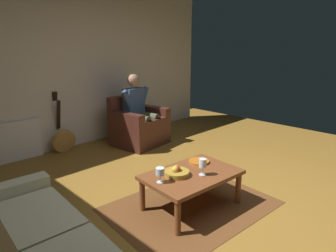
# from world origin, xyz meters

# --- Properties ---
(ground_plane) EXTENTS (7.44, 7.44, 0.00)m
(ground_plane) POSITION_xyz_m (0.00, 0.00, 0.00)
(ground_plane) COLOR brown
(wall_back) EXTENTS (5.69, 0.06, 2.69)m
(wall_back) POSITION_xyz_m (0.00, -3.13, 1.35)
(wall_back) COLOR silver
(wall_back) RESTS_ON ground
(rug) EXTENTS (1.78, 1.37, 0.01)m
(rug) POSITION_xyz_m (0.29, -0.35, 0.00)
(rug) COLOR brown
(rug) RESTS_ON ground
(armchair) EXTENTS (0.93, 0.83, 0.85)m
(armchair) POSITION_xyz_m (-0.66, -2.38, 0.31)
(armchair) COLOR #47231B
(armchair) RESTS_ON ground
(person_seated) EXTENTS (0.65, 0.62, 1.21)m
(person_seated) POSITION_xyz_m (-0.66, -2.36, 0.65)
(person_seated) COLOR #38507B
(person_seated) RESTS_ON ground
(coffee_table) EXTENTS (1.03, 0.72, 0.39)m
(coffee_table) POSITION_xyz_m (0.29, -0.35, 0.33)
(coffee_table) COLOR brown
(coffee_table) RESTS_ON ground
(guitar) EXTENTS (0.37, 0.29, 0.97)m
(guitar) POSITION_xyz_m (0.47, -2.93, 0.22)
(guitar) COLOR #B78744
(guitar) RESTS_ON ground
(radiator) EXTENTS (0.69, 0.06, 0.60)m
(radiator) POSITION_xyz_m (1.12, -3.06, 0.30)
(radiator) COLOR white
(radiator) RESTS_ON ground
(wine_glass_near) EXTENTS (0.08, 0.08, 0.18)m
(wine_glass_near) POSITION_xyz_m (0.25, -0.25, 0.51)
(wine_glass_near) COLOR silver
(wine_glass_near) RESTS_ON coffee_table
(wine_glass_far) EXTENTS (0.09, 0.09, 0.15)m
(wine_glass_far) POSITION_xyz_m (0.67, -0.43, 0.49)
(wine_glass_far) COLOR silver
(wine_glass_far) RESTS_ON coffee_table
(fruit_bowl) EXTENTS (0.25, 0.25, 0.11)m
(fruit_bowl) POSITION_xyz_m (0.44, -0.42, 0.42)
(fruit_bowl) COLOR olive
(fruit_bowl) RESTS_ON coffee_table
(decorative_dish) EXTENTS (0.23, 0.23, 0.02)m
(decorative_dish) POSITION_xyz_m (0.01, -0.48, 0.40)
(decorative_dish) COLOR #BC631D
(decorative_dish) RESTS_ON coffee_table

